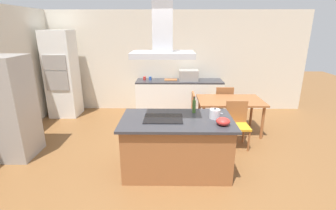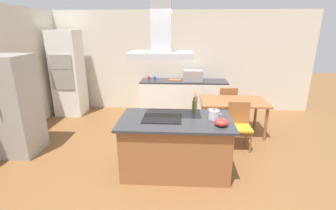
% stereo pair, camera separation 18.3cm
% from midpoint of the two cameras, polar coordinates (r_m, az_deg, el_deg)
% --- Properties ---
extents(ground, '(16.00, 16.00, 0.00)m').
position_cam_midpoint_polar(ground, '(5.55, 3.10, -6.43)').
color(ground, brown).
extents(wall_back, '(7.20, 0.10, 2.70)m').
position_cam_midpoint_polar(wall_back, '(6.88, 3.37, 10.03)').
color(wall_back, beige).
rests_on(wall_back, ground).
extents(wall_left, '(0.10, 8.80, 2.70)m').
position_cam_midpoint_polar(wall_left, '(5.79, -33.45, 5.68)').
color(wall_left, beige).
rests_on(wall_left, ground).
extents(kitchen_island, '(1.75, 1.00, 0.90)m').
position_cam_midpoint_polar(kitchen_island, '(4.00, 3.08, -9.29)').
color(kitchen_island, '#995B33').
rests_on(kitchen_island, ground).
extents(cooktop, '(0.60, 0.44, 0.01)m').
position_cam_midpoint_polar(cooktop, '(3.82, -0.01, -3.16)').
color(cooktop, black).
rests_on(cooktop, kitchen_island).
extents(tea_kettle, '(0.22, 0.17, 0.17)m').
position_cam_midpoint_polar(tea_kettle, '(3.88, 12.01, -2.20)').
color(tea_kettle, silver).
rests_on(tea_kettle, kitchen_island).
extents(olive_oil_bottle, '(0.06, 0.06, 0.27)m').
position_cam_midpoint_polar(olive_oil_bottle, '(4.07, 7.32, -0.37)').
color(olive_oil_bottle, '#47722D').
rests_on(olive_oil_bottle, kitchen_island).
extents(mixing_bowl, '(0.20, 0.20, 0.11)m').
position_cam_midpoint_polar(mixing_bowl, '(3.64, 13.76, -3.95)').
color(mixing_bowl, red).
rests_on(mixing_bowl, kitchen_island).
extents(back_counter, '(2.30, 0.62, 0.90)m').
position_cam_midpoint_polar(back_counter, '(6.70, 4.37, 1.93)').
color(back_counter, white).
rests_on(back_counter, ground).
extents(countertop_microwave, '(0.50, 0.38, 0.28)m').
position_cam_midpoint_polar(countertop_microwave, '(6.57, 6.62, 6.84)').
color(countertop_microwave, '#9E9993').
rests_on(countertop_microwave, back_counter).
extents(coffee_mug_red, '(0.08, 0.08, 0.09)m').
position_cam_midpoint_polar(coffee_mug_red, '(6.68, -3.67, 6.27)').
color(coffee_mug_red, red).
rests_on(coffee_mug_red, back_counter).
extents(coffee_mug_blue, '(0.08, 0.08, 0.09)m').
position_cam_midpoint_polar(coffee_mug_blue, '(6.66, -2.36, 6.26)').
color(coffee_mug_blue, '#2D56B2').
rests_on(coffee_mug_blue, back_counter).
extents(cutting_board, '(0.34, 0.24, 0.02)m').
position_cam_midpoint_polar(cutting_board, '(6.63, 2.46, 5.90)').
color(cutting_board, '#995B33').
rests_on(cutting_board, back_counter).
extents(wall_oven_stack, '(0.70, 0.66, 2.20)m').
position_cam_midpoint_polar(wall_oven_stack, '(6.95, -21.53, 6.84)').
color(wall_oven_stack, white).
rests_on(wall_oven_stack, ground).
extents(refrigerator, '(0.80, 0.73, 1.82)m').
position_cam_midpoint_polar(refrigerator, '(5.18, -31.87, -0.21)').
color(refrigerator, '#9E9993').
rests_on(refrigerator, ground).
extents(dining_table, '(1.40, 0.90, 0.75)m').
position_cam_midpoint_polar(dining_table, '(5.52, 15.83, 0.19)').
color(dining_table, '#995B33').
rests_on(dining_table, ground).
extents(chair_facing_back_wall, '(0.42, 0.42, 0.89)m').
position_cam_midpoint_polar(chair_facing_back_wall, '(6.19, 14.45, 0.64)').
color(chair_facing_back_wall, gold).
rests_on(chair_facing_back_wall, ground).
extents(chair_facing_island, '(0.42, 0.42, 0.89)m').
position_cam_midpoint_polar(chair_facing_island, '(4.96, 17.25, -3.88)').
color(chair_facing_island, gold).
rests_on(chair_facing_island, ground).
extents(chair_at_left_end, '(0.42, 0.42, 0.89)m').
position_cam_midpoint_polar(chair_at_left_end, '(5.45, 6.25, -1.23)').
color(chair_at_left_end, gold).
rests_on(chair_at_left_end, ground).
extents(range_hood, '(0.90, 0.55, 0.78)m').
position_cam_midpoint_polar(range_hood, '(3.57, -0.01, 15.06)').
color(range_hood, '#ADADB2').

